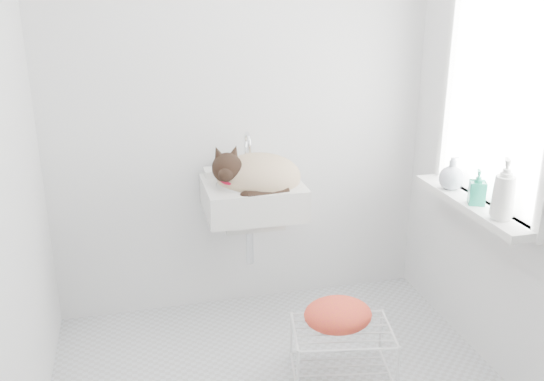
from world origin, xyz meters
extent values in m
cube|color=white|center=(0.00, 1.00, 1.25)|extent=(2.20, 0.02, 2.50)
cube|color=white|center=(1.10, 0.00, 1.25)|extent=(0.02, 2.00, 2.50)
cube|color=white|center=(1.09, 0.20, 1.35)|extent=(0.01, 0.80, 1.00)
cube|color=white|center=(1.07, 0.20, 1.35)|extent=(0.04, 0.90, 1.10)
cube|color=white|center=(1.01, 0.20, 0.83)|extent=(0.16, 0.88, 0.04)
cube|color=silver|center=(0.01, 0.74, 0.85)|extent=(0.53, 0.46, 0.21)
ellipsoid|color=#C2A98C|center=(0.04, 0.73, 0.88)|extent=(0.48, 0.43, 0.23)
sphere|color=black|center=(-0.13, 0.66, 0.98)|extent=(0.18, 0.18, 0.16)
torus|color=#BA0E2B|center=(-0.11, 0.65, 0.94)|extent=(0.16, 0.16, 0.06)
cube|color=white|center=(0.31, 0.09, 0.15)|extent=(0.52, 0.41, 0.28)
ellipsoid|color=orange|center=(0.29, 0.11, 0.31)|extent=(0.35, 0.26, 0.14)
imported|color=white|center=(1.00, -0.05, 0.85)|extent=(0.12, 0.12, 0.24)
imported|color=#178465|center=(1.00, 0.15, 0.85)|extent=(0.10, 0.10, 0.17)
imported|color=#B2B6C7|center=(1.00, 0.39, 0.85)|extent=(0.14, 0.14, 0.17)
camera|label=1|loc=(-0.61, -2.21, 1.85)|focal=38.48mm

